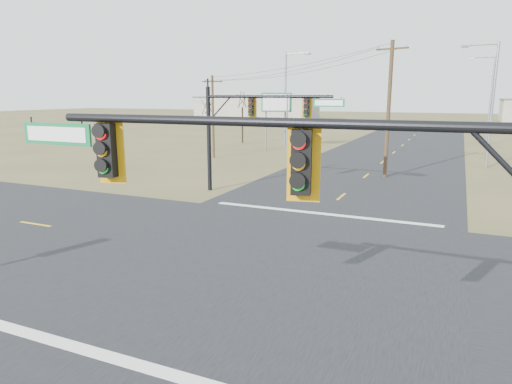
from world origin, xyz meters
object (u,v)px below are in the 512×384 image
Objects in this scene: mast_arm_far at (253,117)px; utility_pole_far at (213,115)px; highway_sign at (277,110)px; mast_arm_near at (301,190)px; streetlight_a at (490,99)px; streetlight_b at (489,95)px; bare_tree_a at (207,106)px; bare_tree_b at (242,99)px; utility_pole_near at (389,108)px; streetlight_c at (287,95)px.

mast_arm_far is 1.11× the size of utility_pole_far.
mast_arm_near is at bearing -89.17° from highway_sign.
streetlight_a reaches higher than utility_pole_far.
bare_tree_a is (-29.36, -17.84, -1.14)m from streetlight_b.
highway_sign is 1.02× the size of bare_tree_a.
mast_arm_near is at bearing -58.23° from bare_tree_a.
bare_tree_b is (0.57, 8.00, 0.67)m from bare_tree_a.
mast_arm_far is 1.26× the size of bare_tree_b.
bare_tree_a is (-14.82, 20.27, 0.13)m from mast_arm_far.
streetlight_a reaches higher than mast_arm_far.
streetlight_c is at bearing 130.79° from utility_pole_near.
streetlight_b reaches higher than bare_tree_a.
streetlight_b is at bearing 13.45° from highway_sign.
bare_tree_b is at bearing 103.89° from mast_arm_near.
streetlight_a is 20.33m from streetlight_b.
utility_pole_far is at bearing 108.60° from mast_arm_near.
utility_pole_far is 0.73× the size of streetlight_c.
utility_pole_near is 1.56× the size of highway_sign.
mast_arm_near is 56.98m from streetlight_b.
mast_arm_far is at bearing -125.45° from utility_pole_near.
bare_tree_a is at bearing 153.17° from utility_pole_near.
utility_pole_far is at bearing -56.03° from bare_tree_a.
utility_pole_far is at bearing 115.21° from mast_arm_far.
streetlight_c reaches higher than bare_tree_b.
bare_tree_b is (-27.93, 10.47, -0.23)m from streetlight_a.
bare_tree_a is at bearing 109.03° from mast_arm_near.
mast_arm_far is 31.67m from bare_tree_b.
highway_sign is 21.81m from streetlight_a.
highway_sign reaches higher than mast_arm_near.
streetlight_a is at bearing 70.32° from mast_arm_near.
streetlight_c is 1.56× the size of bare_tree_b.
streetlight_b is at bearing 46.25° from streetlight_c.
mast_arm_far is at bearing -144.08° from streetlight_a.
streetlight_c is at bearing 97.59° from mast_arm_near.
streetlight_b reaches higher than highway_sign.
utility_pole_near is 0.91× the size of streetlight_c.
streetlight_a is (4.43, 36.40, 1.25)m from mast_arm_near.
utility_pole_near is at bearing -42.04° from bare_tree_b.
utility_pole_near reaches higher than bare_tree_b.
streetlight_b is 34.37m from bare_tree_a.
mast_arm_far is 0.85× the size of streetlight_a.
utility_pole_near is 20.97m from streetlight_c.
utility_pole_far reaches higher than highway_sign.
utility_pole_far is at bearing -75.77° from bare_tree_b.
streetlight_c is at bearing 71.89° from utility_pole_far.
utility_pole_near is (-2.56, 27.99, 0.58)m from mast_arm_near.
mast_arm_far is at bearing -93.08° from highway_sign.
streetlight_c is 1.75× the size of bare_tree_a.
highway_sign is at bearing 99.14° from mast_arm_near.
streetlight_a reaches higher than utility_pole_near.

